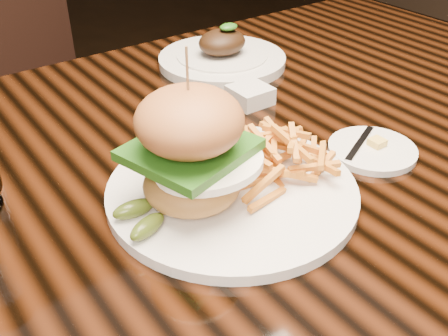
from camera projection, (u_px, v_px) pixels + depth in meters
dining_table at (210, 189)px, 0.82m from camera, size 1.60×0.90×0.75m
burger_plate at (224, 164)px, 0.65m from camera, size 0.32×0.32×0.21m
side_saucer at (372, 150)px, 0.77m from camera, size 0.13×0.13×0.02m
ramekin at (250, 95)px, 0.90m from camera, size 0.08×0.08×0.03m
far_dish at (222, 57)px, 1.04m from camera, size 0.25×0.25×0.08m
chair_far at (37, 80)px, 1.50m from camera, size 0.59×0.60×0.95m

